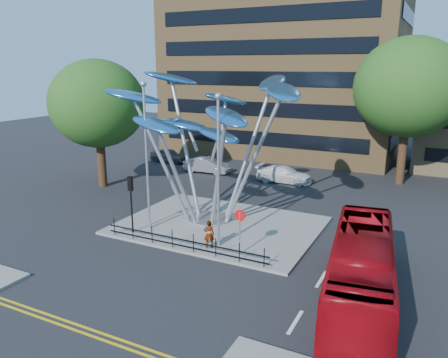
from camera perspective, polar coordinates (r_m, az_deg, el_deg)
The scene contains 18 objects.
ground at distance 22.27m, azimuth -5.52°, elevation -11.52°, with size 120.00×120.00×0.00m, color black.
traffic_island at distance 27.47m, azimuth -0.60°, elevation -6.07°, with size 12.00×9.00×0.15m, color slate.
double_yellow_near at distance 18.16m, azimuth -16.19°, elevation -18.62°, with size 40.00×0.12×0.01m, color gold.
double_yellow_far at distance 17.99m, azimuth -16.87°, elevation -19.04°, with size 40.00×0.12×0.01m, color gold.
brick_tower at distance 51.89m, azimuth 8.22°, elevation 20.28°, with size 25.00×15.00×30.00m, color olive.
tree_right at distance 38.95m, azimuth 23.02°, elevation 10.93°, with size 8.80×8.80×12.11m.
tree_left at distance 36.66m, azimuth -16.20°, elevation 9.39°, with size 7.60×7.60×10.32m.
leaf_sculpture at distance 26.95m, azimuth -2.01°, elevation 8.42°, with size 12.72×9.54×9.51m.
street_lamp_left at distance 25.83m, azimuth -10.15°, elevation 4.53°, with size 0.36×0.36×8.80m.
street_lamp_right at distance 22.83m, azimuth -0.75°, elevation 2.77°, with size 0.36×0.36×8.30m.
traffic_light_island at distance 25.98m, azimuth -12.08°, elevation -1.73°, with size 0.28×0.18×3.42m.
no_entry_sign_island at distance 22.70m, azimuth 2.09°, elevation -5.94°, with size 0.60×0.10×2.45m.
pedestrian_railing_front at distance 23.83m, azimuth -5.41°, elevation -8.24°, with size 10.00×0.06×1.00m.
red_bus at distance 19.61m, azimuth 17.48°, elevation -11.22°, with size 2.46×10.51×2.93m, color maroon.
pedestrian at distance 23.76m, azimuth -1.96°, elevation -7.24°, with size 0.57×0.38×1.58m, color gray.
parked_car_left at distance 45.74m, azimuth -7.17°, elevation 3.07°, with size 1.65×4.10×1.40m, color #464A4E.
parked_car_mid at distance 40.89m, azimuth -2.22°, elevation 1.83°, with size 1.54×4.40×1.45m, color #999AA0.
parked_car_right at distance 37.85m, azimuth 7.87°, elevation 0.61°, with size 1.96×4.81×1.40m, color silver.
Camera 1 is at (10.83, -16.81, 9.80)m, focal length 35.00 mm.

